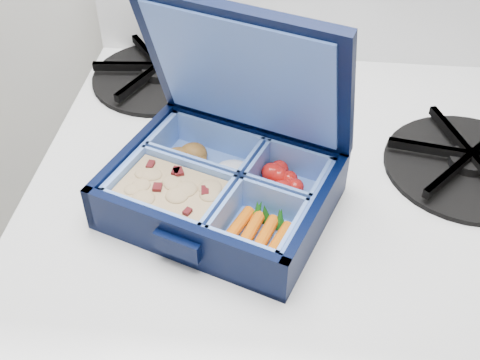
# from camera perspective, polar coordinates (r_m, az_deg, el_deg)

# --- Properties ---
(bento_box) EXTENTS (0.25, 0.22, 0.05)m
(bento_box) POSITION_cam_1_polar(r_m,az_deg,el_deg) (0.59, -1.83, -0.95)
(bento_box) COLOR black
(bento_box) RESTS_ON stove
(burner_grate) EXTENTS (0.21, 0.21, 0.03)m
(burner_grate) POSITION_cam_1_polar(r_m,az_deg,el_deg) (0.69, 20.96, 1.85)
(burner_grate) COLOR black
(burner_grate) RESTS_ON stove
(burner_grate_rear) EXTENTS (0.19, 0.19, 0.02)m
(burner_grate_rear) POSITION_cam_1_polar(r_m,az_deg,el_deg) (0.80, -7.62, 10.10)
(burner_grate_rear) COLOR black
(burner_grate_rear) RESTS_ON stove
(fork) EXTENTS (0.08, 0.19, 0.01)m
(fork) POSITION_cam_1_polar(r_m,az_deg,el_deg) (0.69, 7.59, 3.55)
(fork) COLOR silver
(fork) RESTS_ON stove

